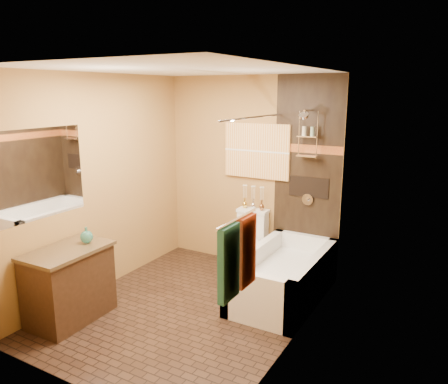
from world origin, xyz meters
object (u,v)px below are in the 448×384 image
Objects in this scene: sunset_painting at (257,151)px; bathtub at (284,280)px; vanity at (69,284)px; toilet at (246,242)px.

sunset_painting is 1.67m from bathtub.
sunset_painting reaches higher than bathtub.
vanity is at bearing -114.44° from sunset_painting.
toilet is (-0.70, 0.46, 0.18)m from bathtub.
vanity is (-1.72, -1.52, 0.16)m from bathtub.
vanity reaches higher than bathtub.
vanity is (-1.02, -1.98, -0.02)m from toilet.
toilet is at bearing 61.30° from vanity.
bathtub is 1.88× the size of toilet.
bathtub is 0.86m from toilet.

